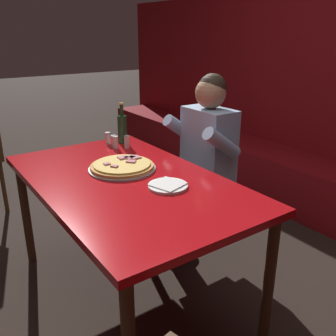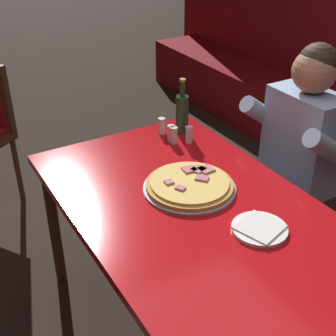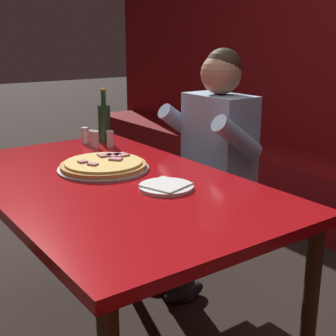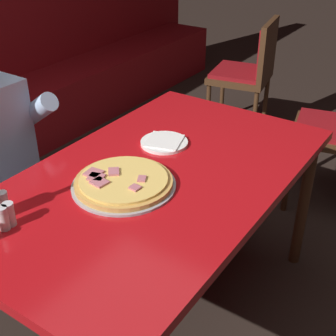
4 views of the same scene
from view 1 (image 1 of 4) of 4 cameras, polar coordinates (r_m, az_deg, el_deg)
ground_plane at (r=2.47m, az=-5.68°, el=-18.45°), size 24.00×24.00×0.00m
booth_bench at (r=3.50m, az=21.72°, el=-3.25°), size 6.46×0.48×0.46m
main_dining_table at (r=2.11m, az=-6.34°, el=-3.45°), size 1.56×0.92×0.77m
pizza at (r=2.21m, az=-6.99°, el=0.26°), size 0.40×0.40×0.05m
plate_white_paper at (r=1.95m, az=-0.02°, el=-2.69°), size 0.21×0.21×0.02m
beer_bottle at (r=2.71m, az=-6.98°, el=6.04°), size 0.07×0.07×0.29m
shaker_oregano at (r=2.63m, az=-8.26°, el=3.95°), size 0.04×0.04×0.09m
shaker_red_pepper_flakes at (r=2.62m, az=-6.30°, el=3.92°), size 0.04×0.04×0.09m
shaker_parmesan at (r=2.72m, az=-9.15°, el=4.43°), size 0.04×0.04×0.09m
shaker_black_pepper at (r=2.61m, az=-7.98°, el=3.82°), size 0.04×0.04×0.09m
diner_seated_blue_shirt at (r=2.63m, az=4.74°, el=1.66°), size 0.53×0.53×1.27m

